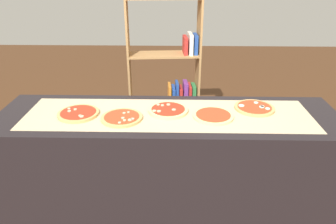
{
  "coord_description": "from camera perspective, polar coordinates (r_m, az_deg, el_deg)",
  "views": [
    {
      "loc": [
        0.05,
        -2.12,
        1.93
      ],
      "look_at": [
        0.0,
        0.0,
        0.94
      ],
      "focal_mm": 34.12,
      "sensor_mm": 36.0,
      "label": 1
    }
  ],
  "objects": [
    {
      "name": "pizza_mushroom_0",
      "position": [
        2.43,
        -15.72,
        -0.24
      ],
      "size": [
        0.3,
        0.3,
        0.03
      ],
      "color": "tan",
      "rests_on": "parchment_paper"
    },
    {
      "name": "pizza_plain_3",
      "position": [
        2.33,
        8.08,
        -0.63
      ],
      "size": [
        0.3,
        0.3,
        0.02
      ],
      "color": "#E5C17F",
      "rests_on": "parchment_paper"
    },
    {
      "name": "parchment_paper",
      "position": [
        2.35,
        0.0,
        -0.42
      ],
      "size": [
        2.1,
        0.55,
        0.0
      ],
      "primitive_type": "cube",
      "color": "tan",
      "rests_on": "counter"
    },
    {
      "name": "pizza_mozzarella_4",
      "position": [
        2.52,
        15.19,
        0.74
      ],
      "size": [
        0.3,
        0.3,
        0.02
      ],
      "color": "tan",
      "rests_on": "parchment_paper"
    },
    {
      "name": "pizza_mushroom_2",
      "position": [
        2.39,
        0.01,
        0.35
      ],
      "size": [
        0.3,
        0.3,
        0.03
      ],
      "color": "#E5C17F",
      "rests_on": "parchment_paper"
    },
    {
      "name": "counter",
      "position": [
        2.58,
        0.0,
        -9.64
      ],
      "size": [
        2.54,
        0.72,
        0.92
      ],
      "primitive_type": "cube",
      "color": "black",
      "rests_on": "ground_plane"
    },
    {
      "name": "ground_plane",
      "position": [
        2.87,
        0.0,
        -17.17
      ],
      "size": [
        12.0,
        12.0,
        0.0
      ],
      "primitive_type": "plane",
      "color": "#4C2D19"
    },
    {
      "name": "pizza_mushroom_1",
      "position": [
        2.3,
        -8.25,
        -1.0
      ],
      "size": [
        0.3,
        0.3,
        0.03
      ],
      "color": "tan",
      "rests_on": "parchment_paper"
    },
    {
      "name": "bookshelf",
      "position": [
        3.38,
        0.73,
        4.04
      ],
      "size": [
        0.75,
        0.32,
        1.64
      ],
      "color": "#A87A47",
      "rests_on": "ground_plane"
    }
  ]
}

